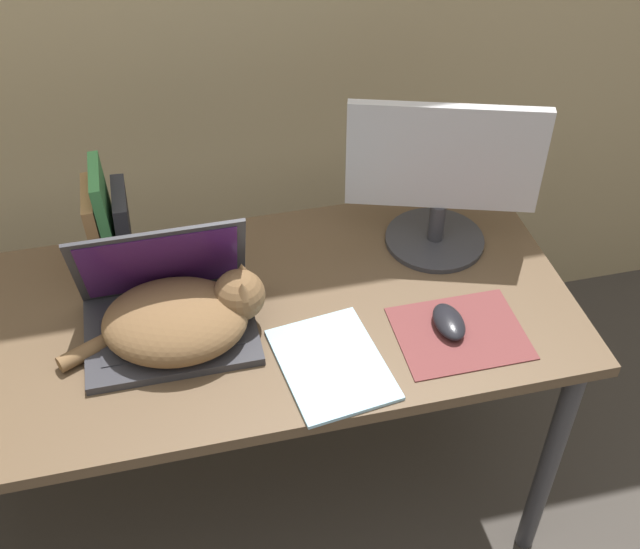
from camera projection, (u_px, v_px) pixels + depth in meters
name	position (u px, v px, depth m)	size (l,w,h in m)	color
desk	(222.00, 341.00, 1.67)	(1.45, 0.62, 0.70)	brown
laptop	(168.00, 310.00, 1.57)	(0.33, 0.25, 0.24)	#2D2D33
cat	(183.00, 317.00, 1.54)	(0.41, 0.26, 0.14)	brown
external_monitor	(442.00, 177.00, 1.69)	(0.39, 0.22, 0.35)	#333338
mousepad	(460.00, 333.00, 1.59)	(0.25, 0.20, 0.00)	brown
computer_mouse	(449.00, 322.00, 1.59)	(0.06, 0.10, 0.03)	black
book_row	(109.00, 228.00, 1.67)	(0.09, 0.15, 0.25)	olive
notepad	(332.00, 364.00, 1.52)	(0.22, 0.28, 0.01)	#99C6E0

